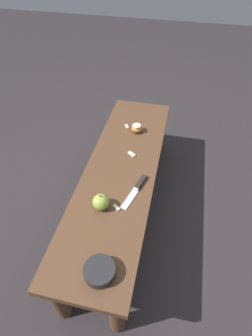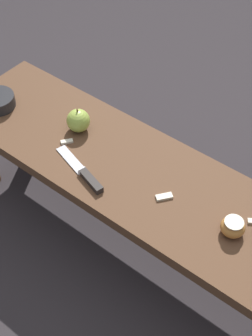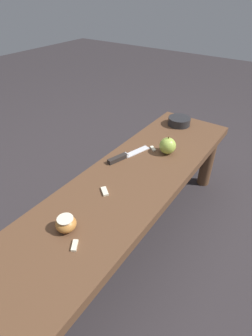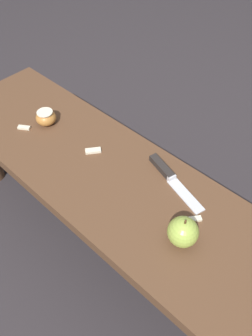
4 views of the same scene
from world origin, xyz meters
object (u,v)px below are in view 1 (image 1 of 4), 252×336
Objects in this scene: knife at (138,187)px; apple_cut at (137,128)px; wooden_bench at (121,178)px; bowl at (100,271)px; apple_whole at (101,202)px.

apple_cut is (-0.45, -0.09, 0.02)m from knife.
bowl is (0.57, 0.05, 0.09)m from wooden_bench.
apple_whole is at bearing -26.69° from knife.
wooden_bench is at bearing 173.04° from apple_whole.
apple_cut reaches higher than wooden_bench.
apple_cut is (-0.61, 0.05, -0.01)m from apple_whole.
knife is at bearing 137.07° from apple_whole.
apple_cut reaches higher than knife.
apple_whole is at bearing -4.73° from apple_cut.
apple_whole is (0.26, -0.03, 0.11)m from wooden_bench.
apple_cut reaches higher than bowl.
bowl is (0.46, -0.06, 0.01)m from knife.
apple_cut is at bearing 176.96° from wooden_bench.
apple_whole is at bearing -164.46° from bowl.
apple_whole is 0.61m from apple_cut.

